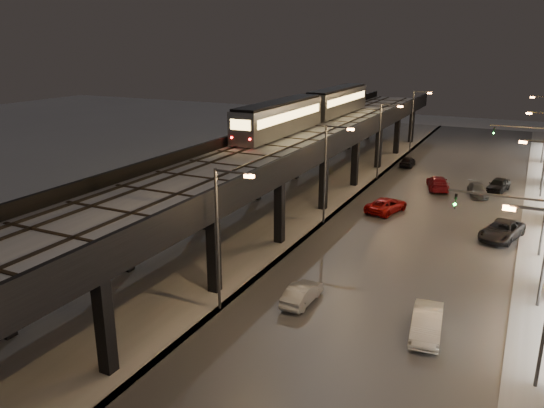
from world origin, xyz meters
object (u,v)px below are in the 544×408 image
at_px(car_mid_dark, 438,183).
at_px(car_onc_white, 478,191).
at_px(car_near_white, 302,294).
at_px(subway_train, 312,108).
at_px(car_onc_dark, 502,231).
at_px(car_onc_silver, 427,324).
at_px(car_onc_red, 498,185).
at_px(car_far_white, 408,162).
at_px(car_mid_silver, 386,206).

height_order(car_mid_dark, car_onc_white, car_mid_dark).
height_order(car_near_white, car_mid_dark, car_mid_dark).
relative_size(subway_train, car_onc_dark, 6.48).
bearing_deg(car_onc_silver, car_onc_red, 80.97).
distance_m(subway_train, car_onc_red, 22.70).
bearing_deg(car_onc_white, subway_train, 164.13).
bearing_deg(car_near_white, car_onc_red, -104.05).
bearing_deg(car_onc_dark, car_onc_silver, -82.86).
xyz_separation_m(car_near_white, car_far_white, (-2.44, 41.21, 0.03)).
bearing_deg(car_mid_silver, car_onc_dark, 179.83).
xyz_separation_m(car_near_white, car_mid_dark, (3.09, 31.28, 0.11)).
bearing_deg(subway_train, car_onc_dark, -30.46).
xyz_separation_m(subway_train, car_onc_dark, (22.61, -13.30, -7.55)).
height_order(car_mid_silver, car_onc_dark, car_onc_dark).
distance_m(car_near_white, car_onc_silver, 7.83).
bearing_deg(car_onc_silver, car_mid_silver, 103.48).
distance_m(car_mid_dark, car_onc_dark, 15.43).
xyz_separation_m(car_onc_silver, car_onc_dark, (2.73, 18.25, -0.01)).
distance_m(car_mid_dark, car_onc_white, 4.33).
relative_size(car_onc_dark, car_onc_white, 1.27).
bearing_deg(car_onc_red, car_near_white, -93.20).
distance_m(car_onc_silver, car_onc_white, 31.12).
relative_size(car_near_white, car_onc_silver, 0.85).
bearing_deg(car_onc_silver, car_far_white, 97.15).
distance_m(car_mid_dark, car_onc_red, 6.49).
distance_m(car_mid_dark, car_onc_silver, 32.11).
distance_m(car_onc_silver, car_onc_red, 33.94).
xyz_separation_m(car_near_white, car_onc_silver, (7.82, -0.48, 0.11)).
xyz_separation_m(subway_train, car_onc_white, (19.43, -0.43, -7.68)).
bearing_deg(car_onc_white, car_near_white, -118.11).
bearing_deg(car_mid_dark, car_onc_red, -175.79).
xyz_separation_m(car_onc_silver, car_onc_red, (1.40, 33.91, -0.02)).
height_order(car_far_white, car_onc_silver, car_onc_silver).
bearing_deg(car_far_white, car_mid_silver, 95.48).
bearing_deg(car_onc_silver, car_near_white, 169.84).
bearing_deg(car_onc_dark, car_mid_silver, 180.00).
bearing_deg(car_far_white, car_onc_red, 144.89).
distance_m(car_near_white, car_mid_silver, 20.72).
bearing_deg(car_mid_dark, car_onc_dark, 103.74).
xyz_separation_m(subway_train, car_mid_dark, (15.15, 0.21, -7.54)).
relative_size(car_far_white, car_onc_dark, 0.74).
distance_m(car_mid_silver, car_far_white, 20.63).
bearing_deg(car_mid_silver, car_onc_silver, 125.64).
relative_size(subway_train, car_mid_silver, 6.85).
bearing_deg(car_onc_silver, car_onc_white, 84.15).
distance_m(subway_train, car_onc_silver, 38.05).
bearing_deg(car_mid_silver, car_far_white, -67.63).
distance_m(car_far_white, car_onc_silver, 42.93).
distance_m(car_far_white, car_onc_white, 14.41).
height_order(subway_train, car_onc_silver, subway_train).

